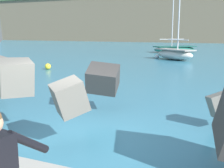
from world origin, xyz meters
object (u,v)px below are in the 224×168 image
(boat_near_centre, at_px, (175,49))
(boat_near_right, at_px, (175,54))
(mooring_buoy_middle, at_px, (48,66))
(mooring_buoy_inner, at_px, (157,56))

(boat_near_centre, xyz_separation_m, boat_near_right, (1.81, -9.55, 0.13))
(mooring_buoy_middle, bearing_deg, mooring_buoy_inner, 64.54)
(boat_near_centre, height_order, boat_near_right, boat_near_right)
(boat_near_right, bearing_deg, boat_near_centre, 100.72)
(boat_near_right, bearing_deg, mooring_buoy_inner, 164.97)
(boat_near_centre, relative_size, mooring_buoy_middle, 16.17)
(boat_near_centre, height_order, mooring_buoy_inner, boat_near_centre)
(boat_near_centre, bearing_deg, mooring_buoy_inner, -90.42)
(boat_near_right, bearing_deg, mooring_buoy_middle, -124.10)
(boat_near_centre, xyz_separation_m, mooring_buoy_inner, (-0.07, -9.04, -0.24))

